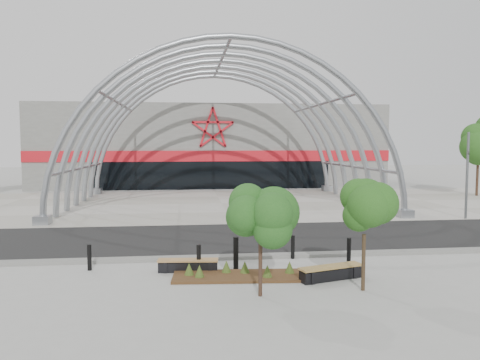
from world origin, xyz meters
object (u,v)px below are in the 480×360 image
(bench_0, at_px, (188,266))
(bollard_2, at_px, (236,253))
(bench_1, at_px, (331,273))
(street_tree_0, at_px, (261,209))
(street_tree_1, at_px, (365,211))
(signal_pole, at_px, (467,174))

(bench_0, distance_m, bollard_2, 1.67)
(bench_1, distance_m, bollard_2, 3.27)
(street_tree_0, xyz_separation_m, bollard_2, (-0.38, 2.88, -1.92))
(street_tree_0, distance_m, bollard_2, 3.48)
(street_tree_1, relative_size, bench_0, 1.59)
(street_tree_1, xyz_separation_m, bench_0, (-5.08, 2.59, -2.13))
(signal_pole, bearing_deg, bench_0, -149.91)
(signal_pole, xyz_separation_m, bollard_2, (-14.01, -8.93, -2.01))
(street_tree_1, bearing_deg, street_tree_0, -177.05)
(signal_pole, distance_m, bench_1, 15.52)
(bench_1, bearing_deg, signal_pole, 43.26)
(street_tree_1, height_order, bollard_2, street_tree_1)
(street_tree_0, distance_m, bench_1, 3.58)
(bench_0, bearing_deg, street_tree_0, -53.81)
(signal_pole, xyz_separation_m, bench_1, (-11.17, -10.51, -2.35))
(signal_pole, relative_size, bench_1, 2.25)
(signal_pole, xyz_separation_m, street_tree_0, (-13.63, -11.81, -0.09))
(signal_pole, xyz_separation_m, bench_0, (-15.64, -9.06, -2.36))
(signal_pole, distance_m, street_tree_1, 15.73)
(bench_1, relative_size, bollard_2, 1.97)
(street_tree_0, relative_size, bollard_2, 3.10)
(street_tree_1, bearing_deg, bench_1, 118.21)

